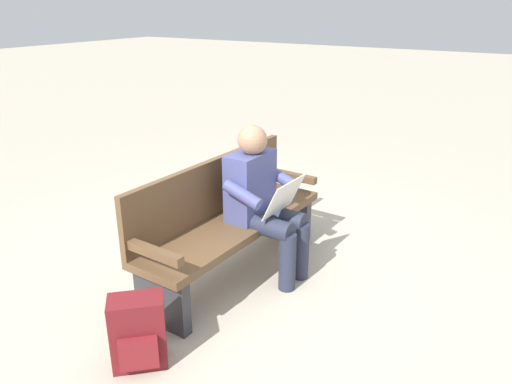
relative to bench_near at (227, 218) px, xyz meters
The scene contains 4 objects.
ground_plane 0.46m from the bench_near, 87.80° to the left, with size 40.00×40.00×0.00m, color #B7AD99.
bench_near is the anchor object (origin of this frame).
person_seated 0.32m from the bench_near, 119.04° to the left, with size 0.58×0.58×1.18m.
backpack 1.20m from the bench_near, ahead, with size 0.35×0.36×0.45m.
Camera 1 is at (2.79, 1.94, 2.02)m, focal length 34.45 mm.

